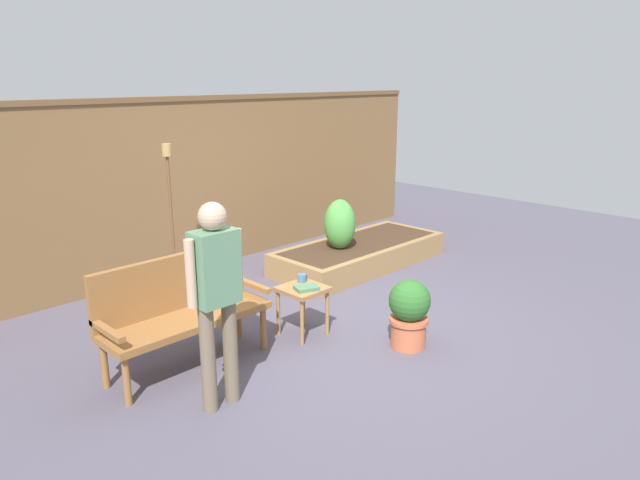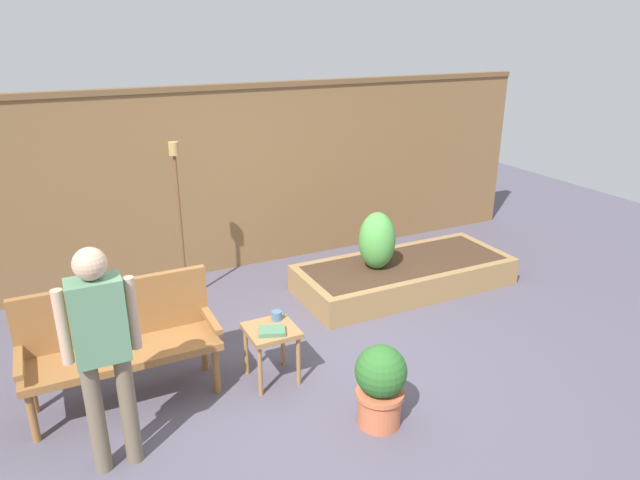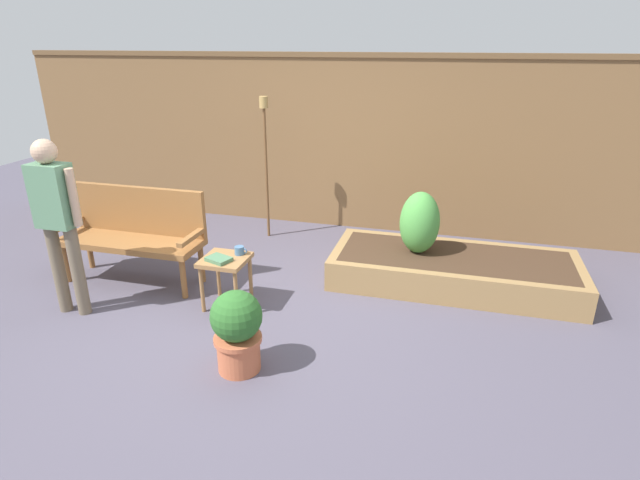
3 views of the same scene
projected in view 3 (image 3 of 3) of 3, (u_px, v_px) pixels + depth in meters
The scene contains 11 objects.
ground_plane at pixel (253, 318), 4.48m from camera, with size 14.00×14.00×0.00m, color #514C5B.
fence_back at pixel (327, 142), 6.41m from camera, with size 8.40×0.14×2.16m.
garden_bench at pixel (135, 228), 5.05m from camera, with size 1.44×0.48×0.94m.
side_table at pixel (225, 266), 4.55m from camera, with size 0.40×0.40×0.48m.
cup_on_table at pixel (240, 250), 4.58m from camera, with size 0.12×0.09×0.08m.
book_on_table at pixel (219, 259), 4.46m from camera, with size 0.21×0.15×0.03m, color #4C7A56.
potted_boxwood at pixel (237, 329), 3.67m from camera, with size 0.38×0.38×0.64m.
raised_planter_bed at pixel (453, 270), 5.07m from camera, with size 2.40×1.00×0.30m.
shrub_near_bench at pixel (420, 223), 5.00m from camera, with size 0.39×0.39×0.63m.
tiki_torch at pixel (265, 143), 5.95m from camera, with size 0.10×0.10×1.70m.
person_by_bench at pixel (57, 214), 4.26m from camera, with size 0.47×0.20×1.56m.
Camera 3 is at (1.60, -3.62, 2.29)m, focal length 28.46 mm.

